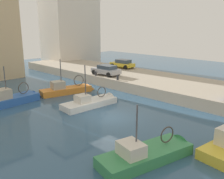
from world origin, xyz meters
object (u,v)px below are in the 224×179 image
Objects in this scene: mooring_bollard_mid at (118,78)px; fishing_boat_orange at (69,92)px; fishing_boat_green at (151,157)px; parked_car_yellow at (123,64)px; fishing_boat_white at (93,104)px; fishing_boat_blue at (13,102)px; mooring_bollard_north at (96,73)px; parked_car_silver at (106,70)px.

fishing_boat_orange is at bearing 150.06° from mooring_bollard_mid.
fishing_boat_orange reaches higher than fishing_boat_green.
fishing_boat_orange is 1.74× the size of parked_car_yellow.
fishing_boat_green is at bearing -108.82° from fishing_boat_orange.
fishing_boat_white is at bearing 66.98° from fishing_boat_green.
fishing_boat_blue is 12.17m from mooring_bollard_mid.
parked_car_yellow is 7.16× the size of mooring_bollard_mid.
fishing_boat_green is 1.76× the size of parked_car_yellow.
fishing_boat_blue is at bearing 174.87° from fishing_boat_orange.
mooring_bollard_north is at bearing -167.26° from parked_car_yellow.
fishing_boat_orange is (1.03, 5.52, 0.04)m from fishing_boat_white.
fishing_boat_green is 12.57× the size of mooring_bollard_north.
fishing_boat_orange reaches higher than fishing_boat_blue.
fishing_boat_blue reaches higher than parked_car_silver.
fishing_boat_orange is 1.68× the size of parked_car_silver.
parked_car_yellow is at bearing 46.25° from fishing_boat_green.
fishing_boat_green is 16.52m from mooring_bollard_mid.
mooring_bollard_north is (11.57, 0.45, 1.33)m from fishing_boat_blue.
parked_car_silver reaches higher than mooring_bollard_mid.
fishing_boat_blue reaches higher than mooring_bollard_mid.
fishing_boat_blue is 0.97× the size of fishing_boat_green.
parked_car_silver is at bearing -32.55° from mooring_bollard_north.
mooring_bollard_north is at bearing 46.59° from fishing_boat_white.
fishing_boat_blue is at bearing 131.44° from fishing_boat_white.
fishing_boat_orange reaches higher than mooring_bollard_north.
fishing_boat_white is 1.65× the size of parked_car_yellow.
fishing_boat_blue is 1.66× the size of parked_car_silver.
fishing_boat_orange is at bearing 79.44° from fishing_boat_white.
fishing_boat_white reaches higher than fishing_boat_blue.
fishing_boat_blue is 12.88m from parked_car_silver.
parked_car_yellow is (13.17, 8.12, 1.78)m from fishing_boat_white.
parked_car_yellow is 7.17m from mooring_bollard_north.
mooring_bollard_mid and mooring_bollard_north have the same top height.
mooring_bollard_north is (10.50, 16.68, 1.38)m from fishing_boat_green.
fishing_boat_orange is 6.60m from parked_car_silver.
fishing_boat_orange is (6.41, -0.57, -0.01)m from fishing_boat_blue.
fishing_boat_orange is 5.43m from mooring_bollard_north.
fishing_boat_white is at bearing -141.91° from parked_car_silver.
fishing_boat_green is (-4.31, -10.14, 0.01)m from fishing_boat_white.
parked_car_silver is 7.38× the size of mooring_bollard_north.
mooring_bollard_mid is (6.19, 2.54, 1.38)m from fishing_boat_white.
fishing_boat_white reaches higher than mooring_bollard_mid.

